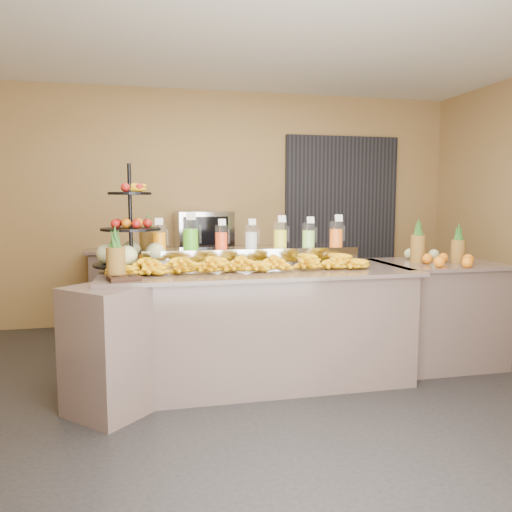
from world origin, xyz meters
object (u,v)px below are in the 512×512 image
object	(u,v)px
condiment_caddy	(124,278)
oven_warmer	(204,230)
right_fruit_pile	(442,255)
banana_heap	(243,262)
fruit_stand	(136,243)
pitcher_tray	(251,256)

from	to	relation	value
condiment_caddy	oven_warmer	xyz separation A→B (m)	(0.83, 2.31, 0.20)
right_fruit_pile	condiment_caddy	bearing A→B (deg)	-172.99
banana_heap	fruit_stand	distance (m)	0.88
pitcher_tray	oven_warmer	bearing A→B (deg)	97.41
banana_heap	fruit_stand	size ratio (longest dim) A/B	2.47
fruit_stand	right_fruit_pile	bearing A→B (deg)	-4.38
fruit_stand	oven_warmer	distance (m)	1.93
banana_heap	fruit_stand	bearing A→B (deg)	163.11
pitcher_tray	condiment_caddy	size ratio (longest dim) A/B	8.67
banana_heap	right_fruit_pile	bearing A→B (deg)	1.58
oven_warmer	fruit_stand	bearing A→B (deg)	-117.68
pitcher_tray	right_fruit_pile	xyz separation A→B (m)	(1.65, -0.31, 0.00)
banana_heap	right_fruit_pile	distance (m)	1.79
oven_warmer	pitcher_tray	bearing A→B (deg)	-87.43
pitcher_tray	right_fruit_pile	bearing A→B (deg)	-10.57
banana_heap	condiment_caddy	bearing A→B (deg)	-162.69
oven_warmer	banana_heap	bearing A→B (deg)	-92.62
condiment_caddy	fruit_stand	bearing A→B (deg)	81.73
banana_heap	right_fruit_pile	xyz separation A→B (m)	(1.79, 0.05, 0.00)
pitcher_tray	fruit_stand	world-z (taller)	fruit_stand
pitcher_tray	condiment_caddy	bearing A→B (deg)	-148.48
banana_heap	condiment_caddy	distance (m)	0.95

